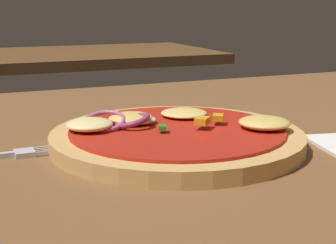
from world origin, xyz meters
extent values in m
cube|color=brown|center=(0.00, 0.00, 0.01)|extent=(1.38, 0.82, 0.03)
cylinder|color=tan|center=(0.00, 0.03, 0.04)|extent=(0.25, 0.25, 0.02)
cylinder|color=red|center=(0.00, 0.03, 0.04)|extent=(0.21, 0.21, 0.00)
ellipsoid|color=#F4DB8E|center=(-0.08, 0.05, 0.05)|extent=(0.05, 0.05, 0.01)
ellipsoid|color=#E5BC60|center=(0.08, -0.01, 0.05)|extent=(0.05, 0.05, 0.01)
ellipsoid|color=#F4DB8E|center=(-0.03, 0.06, 0.05)|extent=(0.03, 0.03, 0.01)
ellipsoid|color=#E5BC60|center=(-0.03, 0.07, 0.05)|extent=(0.05, 0.05, 0.01)
ellipsoid|color=#EFCC72|center=(0.03, 0.07, 0.05)|extent=(0.05, 0.05, 0.01)
torus|color=#B25984|center=(-0.07, 0.06, 0.05)|extent=(0.06, 0.06, 0.02)
torus|color=#93386B|center=(-0.04, 0.05, 0.05)|extent=(0.05, 0.05, 0.01)
cube|color=orange|center=(0.04, 0.03, 0.05)|extent=(0.02, 0.02, 0.01)
cube|color=orange|center=(0.02, 0.01, 0.05)|extent=(0.02, 0.02, 0.01)
cube|color=#2D8C28|center=(-0.02, 0.02, 0.05)|extent=(0.01, 0.01, 0.00)
cube|color=silver|center=(-0.14, 0.05, 0.03)|extent=(0.02, 0.02, 0.00)
cube|color=silver|center=(-0.12, 0.04, 0.03)|extent=(0.04, 0.00, 0.00)
cube|color=silver|center=(-0.12, 0.05, 0.03)|extent=(0.04, 0.00, 0.00)
cube|color=silver|center=(-0.12, 0.06, 0.03)|extent=(0.04, 0.00, 0.00)
cube|color=silver|center=(-0.12, 0.06, 0.03)|extent=(0.04, 0.00, 0.00)
cube|color=brown|center=(0.17, 1.05, 0.01)|extent=(0.71, 0.46, 0.03)
camera|label=1|loc=(-0.20, -0.42, 0.17)|focal=54.19mm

